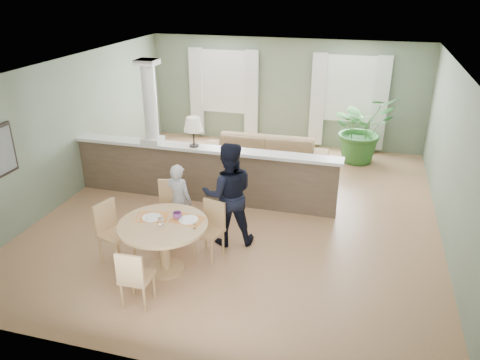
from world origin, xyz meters
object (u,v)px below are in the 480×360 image
(houseplant, at_px, (361,129))
(man_person, at_px, (228,194))
(dining_table, at_px, (164,233))
(chair_near, at_px, (134,276))
(sofa, at_px, (263,158))
(chair_far_boy, at_px, (171,208))
(chair_side, at_px, (112,229))
(chair_far_man, at_px, (211,226))
(child_person, at_px, (179,201))

(houseplant, bearing_deg, man_person, -113.77)
(dining_table, height_order, chair_near, dining_table)
(sofa, bearing_deg, chair_near, -98.83)
(sofa, relative_size, chair_near, 3.19)
(chair_near, bearing_deg, dining_table, -94.13)
(chair_far_boy, bearing_deg, chair_side, -137.83)
(houseplant, height_order, chair_far_man, houseplant)
(sofa, relative_size, chair_far_boy, 2.76)
(child_person, xyz_separation_m, man_person, (0.87, 0.00, 0.22))
(chair_near, bearing_deg, chair_far_boy, -84.11)
(chair_far_man, relative_size, child_person, 0.69)
(houseplant, height_order, dining_table, houseplant)
(chair_side, height_order, man_person, man_person)
(child_person, height_order, man_person, man_person)
(chair_side, bearing_deg, sofa, -3.48)
(chair_far_boy, relative_size, man_person, 0.58)
(houseplant, xyz_separation_m, chair_far_man, (-2.09, -4.83, -0.31))
(chair_side, relative_size, child_person, 0.75)
(child_person, bearing_deg, chair_far_boy, 54.29)
(chair_side, bearing_deg, man_person, -40.34)
(chair_far_man, bearing_deg, chair_far_boy, 171.82)
(sofa, relative_size, child_person, 2.15)
(sofa, xyz_separation_m, child_person, (-0.78, -2.90, 0.24))
(chair_far_man, relative_size, man_person, 0.52)
(sofa, distance_m, chair_side, 4.16)
(chair_near, bearing_deg, chair_far_man, -112.13)
(dining_table, bearing_deg, man_person, 56.86)
(houseplant, relative_size, chair_far_boy, 1.60)
(chair_far_boy, bearing_deg, chair_near, -95.47)
(dining_table, xyz_separation_m, chair_far_man, (0.52, 0.60, -0.14))
(chair_far_boy, distance_m, man_person, 1.02)
(sofa, bearing_deg, dining_table, -100.00)
(dining_table, xyz_separation_m, child_person, (-0.19, 1.03, 0.01))
(dining_table, bearing_deg, chair_near, -92.19)
(child_person, bearing_deg, chair_near, 101.41)
(houseplant, distance_m, chair_far_boy, 5.35)
(sofa, relative_size, chair_side, 2.88)
(chair_far_boy, xyz_separation_m, chair_far_man, (0.80, -0.33, -0.06))
(man_person, bearing_deg, chair_far_boy, -13.52)
(dining_table, bearing_deg, child_person, 100.41)
(dining_table, xyz_separation_m, chair_far_boy, (-0.29, 0.93, -0.08))
(chair_near, xyz_separation_m, child_person, (-0.16, 1.93, 0.17))
(chair_far_man, relative_size, chair_near, 1.03)
(sofa, xyz_separation_m, chair_side, (-1.48, -3.89, 0.13))
(houseplant, bearing_deg, chair_far_man, -113.45)
(dining_table, bearing_deg, houseplant, 64.31)
(houseplant, distance_m, dining_table, 6.02)
(chair_near, distance_m, chair_side, 1.28)
(houseplant, height_order, chair_near, houseplant)
(man_person, bearing_deg, chair_far_man, 49.88)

